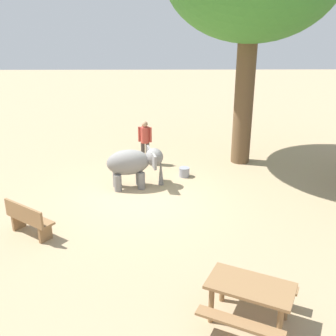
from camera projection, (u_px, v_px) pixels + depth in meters
ground_plane at (143, 197)px, 12.25m from camera, size 60.00×60.00×0.00m
elephant at (134, 163)px, 12.66m from camera, size 1.27×1.85×1.27m
person_handler at (145, 139)px, 14.64m from camera, size 0.32×0.50×1.62m
wooden_bench at (28, 219)px, 9.95m from camera, size 1.14×1.37×0.88m
picnic_table_far at (250, 294)px, 7.10m from camera, size 1.99×2.00×0.78m
feed_bucket at (184, 172)px, 13.74m from camera, size 0.36×0.36×0.32m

